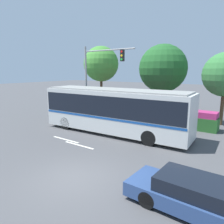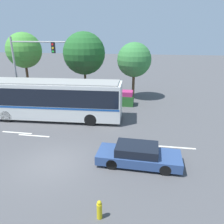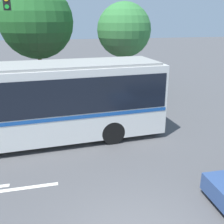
{
  "view_description": "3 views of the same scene",
  "coord_description": "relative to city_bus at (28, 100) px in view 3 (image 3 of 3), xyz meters",
  "views": [
    {
      "loc": [
        6.3,
        -6.09,
        4.67
      ],
      "look_at": [
        -1.49,
        4.95,
        2.01
      ],
      "focal_mm": 33.88,
      "sensor_mm": 36.0,
      "label": 1
    },
    {
      "loc": [
        5.13,
        -10.12,
        7.07
      ],
      "look_at": [
        2.77,
        4.68,
        1.62
      ],
      "focal_mm": 34.81,
      "sensor_mm": 36.0,
      "label": 2
    },
    {
      "loc": [
        -1.65,
        -4.52,
        5.04
      ],
      "look_at": [
        0.99,
        6.35,
        1.17
      ],
      "focal_mm": 43.07,
      "sensor_mm": 36.0,
      "label": 3
    }
  ],
  "objects": [
    {
      "name": "street_tree_centre",
      "position": [
        0.43,
        8.14,
        2.98
      ],
      "size": [
        4.83,
        4.83,
        7.3
      ],
      "color": "brown",
      "rests_on": "ground"
    },
    {
      "name": "street_tree_right",
      "position": [
        6.23,
        7.43,
        2.43
      ],
      "size": [
        3.72,
        3.72,
        6.21
      ],
      "color": "brown",
      "rests_on": "ground"
    },
    {
      "name": "lane_stripe_near",
      "position": [
        -0.28,
        -3.49,
        -1.9
      ],
      "size": [
        2.4,
        0.16,
        0.01
      ],
      "primitive_type": "cube",
      "color": "silver",
      "rests_on": "ground"
    },
    {
      "name": "city_bus",
      "position": [
        0.0,
        0.0,
        0.0
      ],
      "size": [
        11.53,
        3.19,
        3.35
      ],
      "rotation": [
        0.0,
        0.0,
        3.19
      ],
      "color": "silver",
      "rests_on": "ground"
    },
    {
      "name": "flowering_hedge",
      "position": [
        1.05,
        4.78,
        -1.16
      ],
      "size": [
        10.8,
        1.25,
        1.5
      ],
      "color": "#286028",
      "rests_on": "ground"
    }
  ]
}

